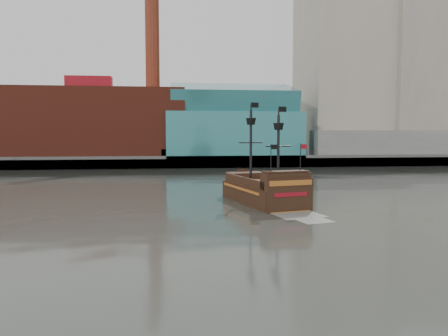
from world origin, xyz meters
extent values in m
plane|color=#2A2C27|center=(0.00, 0.00, 0.00)|extent=(400.00, 400.00, 0.00)
cube|color=slate|center=(0.00, 92.00, 1.00)|extent=(220.00, 60.00, 2.00)
cube|color=#4C4C49|center=(0.00, 62.50, 1.30)|extent=(220.00, 1.00, 2.60)
cube|color=maroon|center=(-22.00, 72.00, 9.50)|extent=(42.00, 18.00, 15.00)
cube|color=teal|center=(10.00, 70.00, 7.00)|extent=(30.00, 16.00, 10.00)
cube|color=#A89B8B|center=(40.00, 80.00, 25.00)|extent=(20.00, 22.00, 46.00)
cube|color=gray|center=(58.00, 76.00, 21.00)|extent=(18.00, 18.00, 38.00)
cube|color=#A89B8B|center=(50.00, 97.00, 28.00)|extent=(24.00, 20.00, 52.00)
cube|color=slate|center=(48.00, 66.00, 5.00)|extent=(40.00, 6.00, 6.00)
cylinder|color=maroon|center=(-8.00, 74.00, 28.00)|extent=(3.20, 3.20, 22.00)
cube|color=teal|center=(10.00, 70.00, 15.00)|extent=(28.00, 14.94, 8.78)
cube|color=black|center=(5.56, 15.40, 0.58)|extent=(7.32, 12.43, 2.52)
cube|color=#52311E|center=(5.56, 15.40, 1.99)|extent=(6.59, 11.19, 0.29)
cube|color=black|center=(4.52, 19.94, 2.33)|extent=(4.54, 3.19, 0.97)
cube|color=black|center=(6.68, 10.48, 2.72)|extent=(4.84, 2.54, 1.75)
cube|color=black|center=(6.88, 9.61, 1.16)|extent=(4.69, 1.29, 3.88)
cube|color=#A55B20|center=(6.91, 9.48, 2.72)|extent=(4.27, 1.05, 0.49)
cube|color=maroon|center=(6.91, 9.48, 1.65)|extent=(3.33, 0.83, 0.39)
cylinder|color=black|center=(4.48, 16.65, 5.92)|extent=(0.33, 0.33, 7.57)
cylinder|color=black|center=(6.80, 13.89, 5.63)|extent=(0.33, 0.33, 6.99)
cone|color=black|center=(4.48, 16.65, 8.54)|extent=(1.28, 1.28, 0.68)
cone|color=black|center=(6.80, 13.89, 7.96)|extent=(1.28, 1.28, 0.68)
cube|color=black|center=(4.90, 16.74, 10.29)|extent=(0.86, 0.22, 0.53)
cube|color=black|center=(7.22, 13.99, 9.70)|extent=(0.86, 0.22, 0.53)
cube|color=#979C97|center=(7.24, 8.02, 0.01)|extent=(4.80, 4.32, 0.02)
camera|label=1|loc=(-4.05, -29.33, 7.22)|focal=35.00mm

